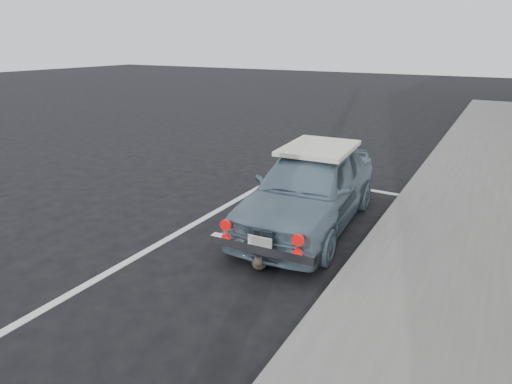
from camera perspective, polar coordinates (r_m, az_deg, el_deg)
ground at (r=4.70m, az=-25.87°, el=-20.55°), size 80.00×80.00×0.00m
sidewalk at (r=4.72m, az=24.51°, el=-19.03°), size 2.80×40.00×0.15m
pline_front at (r=9.20m, az=11.09°, el=0.92°), size 3.00×0.12×0.01m
pline_side at (r=6.97m, az=-9.93°, el=-5.18°), size 0.12×7.00×0.01m
retro_coupe at (r=6.97m, az=7.20°, el=0.69°), size 1.78×3.88×1.29m
cat at (r=5.76m, az=0.52°, el=-9.11°), size 0.32×0.47×0.26m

